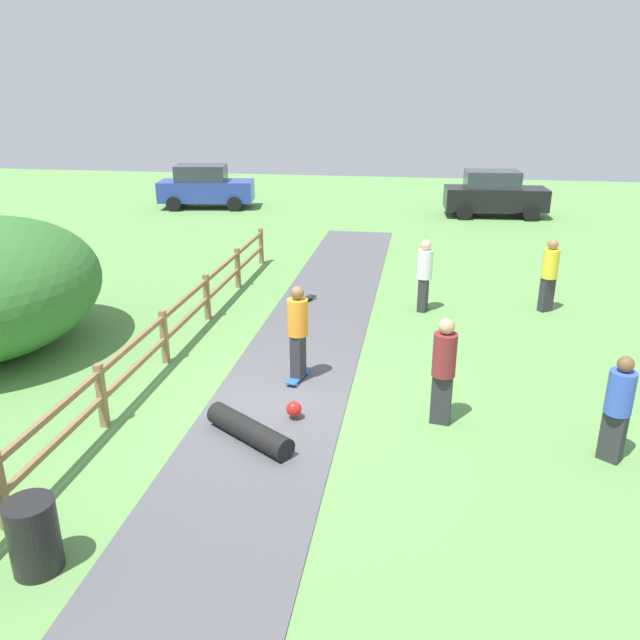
{
  "coord_description": "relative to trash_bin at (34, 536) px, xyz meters",
  "views": [
    {
      "loc": [
        2.33,
        -9.66,
        5.2
      ],
      "look_at": [
        0.49,
        1.55,
        1.0
      ],
      "focal_mm": 35.41,
      "sensor_mm": 36.0,
      "label": 1
    }
  ],
  "objects": [
    {
      "name": "parked_car_blue",
      "position": [
        -5.7,
        22.47,
        0.51
      ],
      "size": [
        4.42,
        2.52,
        1.92
      ],
      "color": "#283D99",
      "rests_on": "ground_plane"
    },
    {
      "name": "skateboard_loose",
      "position": [
        1.25,
        9.86,
        -0.36
      ],
      "size": [
        0.52,
        0.81,
        0.08
      ],
      "color": "black",
      "rests_on": "asphalt_path"
    },
    {
      "name": "wooden_fence",
      "position": [
        -0.8,
        4.44,
        0.22
      ],
      "size": [
        0.12,
        18.12,
        1.1
      ],
      "color": "olive",
      "rests_on": "ground_plane"
    },
    {
      "name": "parked_car_black",
      "position": [
        7.06,
        22.47,
        0.51
      ],
      "size": [
        4.3,
        2.21,
        1.92
      ],
      "color": "black",
      "rests_on": "ground_plane"
    },
    {
      "name": "asphalt_path",
      "position": [
        1.8,
        4.44,
        -0.44
      ],
      "size": [
        2.4,
        28.0,
        0.02
      ],
      "primitive_type": "cube",
      "color": "#515156",
      "rests_on": "ground_plane"
    },
    {
      "name": "trash_bin",
      "position": [
        0.0,
        0.0,
        0.0
      ],
      "size": [
        0.56,
        0.56,
        0.9
      ],
      "primitive_type": "cylinder",
      "color": "black",
      "rests_on": "ground_plane"
    },
    {
      "name": "ground_plane",
      "position": [
        1.8,
        4.44,
        -0.45
      ],
      "size": [
        60.0,
        60.0,
        0.0
      ],
      "primitive_type": "plane",
      "color": "#60934C"
    },
    {
      "name": "bystander_yellow",
      "position": [
        7.23,
        10.21,
        0.56
      ],
      "size": [
        0.53,
        0.53,
        1.81
      ],
      "color": "#2D2D33",
      "rests_on": "ground_plane"
    },
    {
      "name": "skater_fallen",
      "position": [
        1.69,
        3.13,
        -0.25
      ],
      "size": [
        1.6,
        1.55,
        0.36
      ],
      "color": "black",
      "rests_on": "asphalt_path"
    },
    {
      "name": "bystander_blue",
      "position": [
        7.06,
        3.46,
        0.47
      ],
      "size": [
        0.53,
        0.53,
        1.67
      ],
      "color": "#2D2D33",
      "rests_on": "ground_plane"
    },
    {
      "name": "skater_riding",
      "position": [
        1.98,
        5.36,
        0.6
      ],
      "size": [
        0.45,
        0.82,
        1.83
      ],
      "color": "#265999",
      "rests_on": "asphalt_path"
    },
    {
      "name": "bystander_maroon",
      "position": [
        4.59,
        4.17,
        0.56
      ],
      "size": [
        0.43,
        0.43,
        1.83
      ],
      "color": "#2D2D33",
      "rests_on": "ground_plane"
    },
    {
      "name": "bystander_white",
      "position": [
        4.24,
        9.71,
        0.54
      ],
      "size": [
        0.46,
        0.46,
        1.79
      ],
      "color": "#2D2D33",
      "rests_on": "ground_plane"
    }
  ]
}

